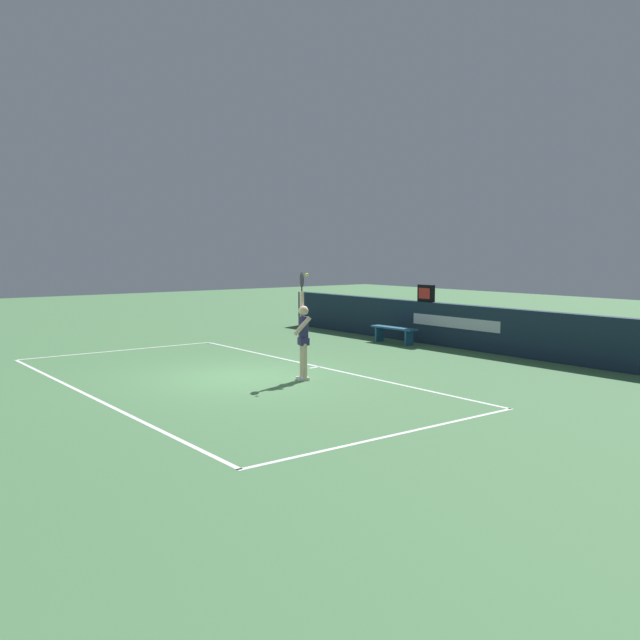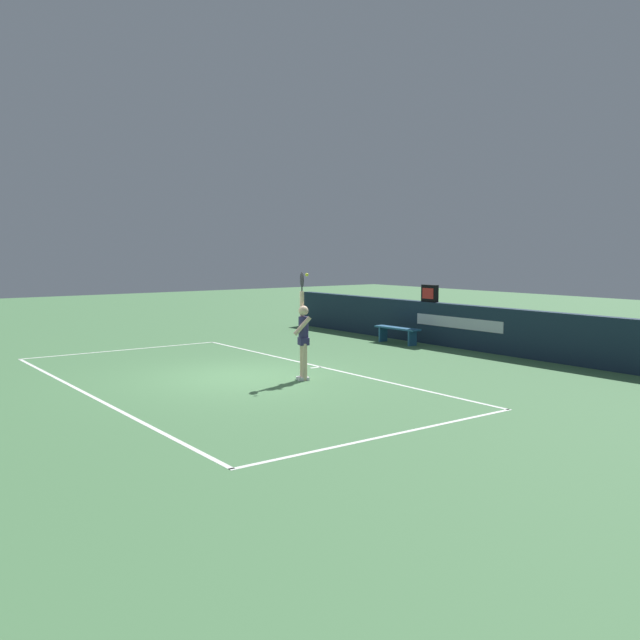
% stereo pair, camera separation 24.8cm
% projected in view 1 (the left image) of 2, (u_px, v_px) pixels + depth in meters
% --- Properties ---
extents(ground_plane, '(60.00, 60.00, 0.00)m').
position_uv_depth(ground_plane, '(240.00, 377.00, 15.16)').
color(ground_plane, '#497A4A').
extents(court_lines, '(11.19, 5.62, 0.00)m').
position_uv_depth(court_lines, '(219.00, 380.00, 14.85)').
color(court_lines, white).
rests_on(court_lines, ground).
extents(back_wall, '(15.65, 0.30, 1.25)m').
position_uv_depth(back_wall, '(463.00, 327.00, 19.57)').
color(back_wall, '#192B3E').
rests_on(back_wall, ground).
extents(speed_display, '(0.58, 0.16, 0.51)m').
position_uv_depth(speed_display, '(426.00, 293.00, 20.62)').
color(speed_display, black).
rests_on(speed_display, back_wall).
extents(tennis_player, '(0.45, 0.43, 2.35)m').
position_uv_depth(tennis_player, '(303.00, 336.00, 14.75)').
color(tennis_player, beige).
rests_on(tennis_player, ground).
extents(tennis_ball, '(0.07, 0.07, 0.07)m').
position_uv_depth(tennis_ball, '(307.00, 275.00, 14.51)').
color(tennis_ball, yellow).
extents(courtside_bench_near, '(1.64, 0.41, 0.50)m').
position_uv_depth(courtside_bench_near, '(394.00, 331.00, 20.63)').
color(courtside_bench_near, '#265B87').
rests_on(courtside_bench_near, ground).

